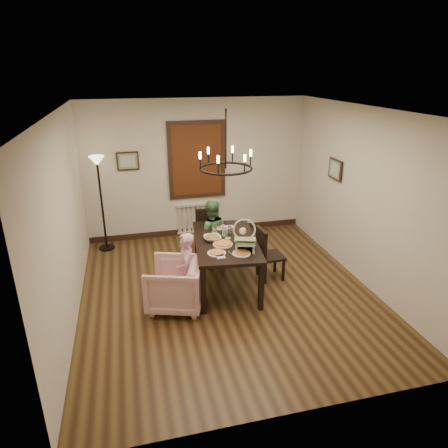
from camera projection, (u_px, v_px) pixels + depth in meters
name	position (u px, v px, depth m)	size (l,w,h in m)	color
room_shell	(221.00, 201.00, 6.19)	(4.51, 5.00, 2.81)	brown
dining_table	(226.00, 245.00, 6.32)	(1.16, 1.81, 0.80)	black
chair_far	(208.00, 237.00, 7.20)	(0.42, 0.42, 0.96)	black
chair_right	(271.00, 253.00, 6.63)	(0.40, 0.40, 0.91)	black
armchair	(175.00, 285.00, 5.85)	(0.78, 0.80, 0.73)	beige
elderly_woman	(186.00, 277.00, 5.84)	(0.35, 0.23, 0.96)	#D898B8
seated_man	(211.00, 240.00, 6.98)	(0.50, 0.39, 1.04)	#467647
baby_bouncer	(245.00, 239.00, 5.93)	(0.36, 0.49, 0.32)	#BEE69E
salad_bowl	(212.00, 238.00, 6.27)	(0.33, 0.33, 0.08)	white
pizza_platter	(223.00, 244.00, 6.11)	(0.31, 0.31, 0.04)	tan
drinking_glass	(224.00, 232.00, 6.41)	(0.07, 0.07, 0.13)	silver
window_blinds	(197.00, 160.00, 8.00)	(1.00, 0.03, 1.40)	#552A11
radiator	(198.00, 218.00, 8.48)	(0.92, 0.12, 0.62)	silver
picture_back	(128.00, 161.00, 7.69)	(0.42, 0.03, 0.36)	black
picture_right	(335.00, 169.00, 7.07)	(0.42, 0.03, 0.36)	black
floor_lamp	(102.00, 205.00, 7.56)	(0.30, 0.30, 1.80)	black
chandelier	(226.00, 168.00, 5.87)	(0.80, 0.80, 0.04)	black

